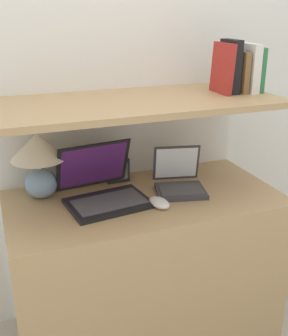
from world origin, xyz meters
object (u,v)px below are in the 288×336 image
(router_box, at_px, (116,169))
(book_black, at_px, (230,67))
(book_white, at_px, (247,68))
(laptop_small, at_px, (179,181))
(book_brown, at_px, (238,72))
(laptop_large, at_px, (103,190))
(table_lamp, at_px, (39,158))
(book_green, at_px, (254,69))
(book_red, at_px, (223,68))
(computer_mouse, at_px, (159,203))

(router_box, xyz_separation_m, book_black, (0.50, -0.16, 0.49))
(book_white, xyz_separation_m, book_black, (-0.09, -0.00, 0.01))
(laptop_small, relative_size, book_brown, 1.47)
(book_brown, bearing_deg, laptop_large, -176.57)
(table_lamp, relative_size, book_brown, 1.60)
(book_green, height_order, book_red, book_red)
(router_box, bearing_deg, book_red, -19.59)
(table_lamp, xyz_separation_m, book_white, (0.96, -0.09, 0.35))
(laptop_large, bearing_deg, table_lamp, 151.78)
(laptop_small, distance_m, book_white, 0.61)
(laptop_small, distance_m, router_box, 0.32)
(laptop_large, bearing_deg, book_brown, 3.43)
(book_green, xyz_separation_m, book_black, (-0.13, 0.00, 0.02))
(laptop_small, bearing_deg, table_lamp, 166.44)
(book_red, bearing_deg, book_green, 0.00)
(computer_mouse, distance_m, book_black, 0.70)
(book_brown, bearing_deg, book_red, 180.00)
(laptop_large, xyz_separation_m, book_white, (0.71, 0.04, 0.49))
(laptop_small, relative_size, book_black, 1.15)
(router_box, relative_size, book_red, 0.52)
(book_white, height_order, book_brown, book_white)
(book_green, height_order, book_black, book_black)
(laptop_small, relative_size, router_box, 2.32)
(book_brown, distance_m, book_red, 0.09)
(book_red, bearing_deg, laptop_large, -176.09)
(laptop_large, relative_size, laptop_small, 1.40)
(laptop_small, bearing_deg, laptop_large, 177.87)
(book_brown, height_order, book_black, book_black)
(computer_mouse, bearing_deg, book_red, 25.71)
(table_lamp, bearing_deg, laptop_small, -13.56)
(book_brown, bearing_deg, table_lamp, 174.18)
(table_lamp, distance_m, book_black, 0.95)
(laptop_small, bearing_deg, book_green, 7.79)
(laptop_small, xyz_separation_m, book_black, (0.26, 0.05, 0.51))
(computer_mouse, bearing_deg, laptop_small, 39.92)
(computer_mouse, height_order, book_brown, book_brown)
(book_black, bearing_deg, book_red, 180.00)
(book_white, height_order, book_red, book_red)
(router_box, height_order, book_black, book_black)
(book_black, bearing_deg, book_brown, 0.00)
(laptop_small, height_order, book_black, book_black)
(table_lamp, distance_m, book_red, 0.91)
(laptop_large, distance_m, router_box, 0.24)
(table_lamp, height_order, router_box, table_lamp)
(computer_mouse, relative_size, book_red, 0.58)
(laptop_large, distance_m, book_white, 0.87)
(laptop_large, bearing_deg, laptop_small, -2.13)
(book_brown, bearing_deg, book_black, 180.00)
(laptop_large, distance_m, book_green, 0.89)
(laptop_large, bearing_deg, book_green, 3.05)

